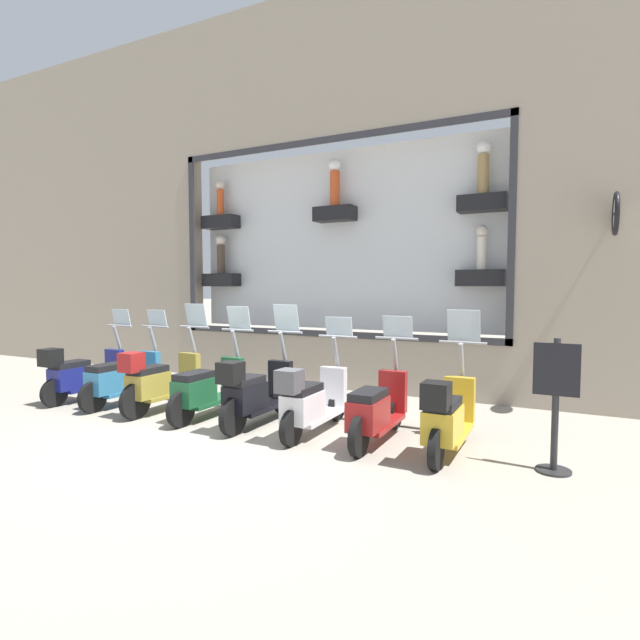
{
  "coord_description": "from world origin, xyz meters",
  "views": [
    {
      "loc": [
        -5.16,
        -4.16,
        1.95
      ],
      "look_at": [
        2.06,
        -0.52,
        1.41
      ],
      "focal_mm": 28.0,
      "sensor_mm": 36.0,
      "label": 1
    }
  ],
  "objects_px": {
    "shop_sign_post": "(555,402)",
    "scooter_teal_6": "(121,380)",
    "scooter_navy_7": "(81,374)",
    "scooter_olive_5": "(159,381)",
    "scooter_white_2": "(310,401)",
    "scooter_red_1": "(376,410)",
    "scooter_yellow_0": "(447,416)",
    "scooter_black_3": "(254,393)",
    "scooter_green_4": "(207,389)"
  },
  "relations": [
    {
      "from": "scooter_green_4",
      "to": "scooter_black_3",
      "type": "bearing_deg",
      "value": -93.76
    },
    {
      "from": "scooter_teal_6",
      "to": "scooter_red_1",
      "type": "bearing_deg",
      "value": -90.01
    },
    {
      "from": "scooter_olive_5",
      "to": "scooter_navy_7",
      "type": "height_order",
      "value": "scooter_olive_5"
    },
    {
      "from": "scooter_teal_6",
      "to": "shop_sign_post",
      "type": "xyz_separation_m",
      "value": [
        -0.07,
        -6.47,
        0.32
      ]
    },
    {
      "from": "scooter_black_3",
      "to": "scooter_green_4",
      "type": "height_order",
      "value": "scooter_black_3"
    },
    {
      "from": "scooter_yellow_0",
      "to": "scooter_white_2",
      "type": "height_order",
      "value": "scooter_yellow_0"
    },
    {
      "from": "scooter_teal_6",
      "to": "shop_sign_post",
      "type": "height_order",
      "value": "scooter_teal_6"
    },
    {
      "from": "scooter_navy_7",
      "to": "scooter_olive_5",
      "type": "bearing_deg",
      "value": -89.47
    },
    {
      "from": "scooter_black_3",
      "to": "shop_sign_post",
      "type": "xyz_separation_m",
      "value": [
        -0.02,
        -3.79,
        0.27
      ]
    },
    {
      "from": "scooter_white_2",
      "to": "scooter_navy_7",
      "type": "xyz_separation_m",
      "value": [
        0.0,
        4.45,
        0.0
      ]
    },
    {
      "from": "shop_sign_post",
      "to": "scooter_green_4",
      "type": "bearing_deg",
      "value": 89.06
    },
    {
      "from": "scooter_olive_5",
      "to": "scooter_navy_7",
      "type": "relative_size",
      "value": 1.01
    },
    {
      "from": "scooter_yellow_0",
      "to": "scooter_olive_5",
      "type": "bearing_deg",
      "value": 89.82
    },
    {
      "from": "scooter_olive_5",
      "to": "shop_sign_post",
      "type": "distance_m",
      "value": 5.58
    },
    {
      "from": "scooter_red_1",
      "to": "scooter_white_2",
      "type": "bearing_deg",
      "value": 94.41
    },
    {
      "from": "scooter_olive_5",
      "to": "shop_sign_post",
      "type": "xyz_separation_m",
      "value": [
        -0.02,
        -5.58,
        0.26
      ]
    },
    {
      "from": "shop_sign_post",
      "to": "scooter_yellow_0",
      "type": "bearing_deg",
      "value": 89.57
    },
    {
      "from": "scooter_red_1",
      "to": "scooter_green_4",
      "type": "xyz_separation_m",
      "value": [
        0.0,
        2.67,
        0.01
      ]
    },
    {
      "from": "scooter_yellow_0",
      "to": "scooter_white_2",
      "type": "xyz_separation_m",
      "value": [
        -0.0,
        1.78,
        -0.01
      ]
    },
    {
      "from": "scooter_navy_7",
      "to": "scooter_white_2",
      "type": "bearing_deg",
      "value": -90.02
    },
    {
      "from": "scooter_yellow_0",
      "to": "scooter_navy_7",
      "type": "bearing_deg",
      "value": 90.03
    },
    {
      "from": "scooter_yellow_0",
      "to": "scooter_teal_6",
      "type": "relative_size",
      "value": 1.0
    },
    {
      "from": "scooter_teal_6",
      "to": "scooter_green_4",
      "type": "bearing_deg",
      "value": -89.87
    },
    {
      "from": "scooter_olive_5",
      "to": "scooter_navy_7",
      "type": "bearing_deg",
      "value": 90.53
    },
    {
      "from": "scooter_red_1",
      "to": "shop_sign_post",
      "type": "xyz_separation_m",
      "value": [
        -0.07,
        -2.01,
        0.33
      ]
    },
    {
      "from": "scooter_green_4",
      "to": "scooter_teal_6",
      "type": "bearing_deg",
      "value": 90.13
    },
    {
      "from": "scooter_olive_5",
      "to": "scooter_yellow_0",
      "type": "bearing_deg",
      "value": -90.18
    },
    {
      "from": "scooter_white_2",
      "to": "scooter_red_1",
      "type": "bearing_deg",
      "value": -85.59
    },
    {
      "from": "scooter_yellow_0",
      "to": "scooter_green_4",
      "type": "xyz_separation_m",
      "value": [
        0.07,
        3.56,
        -0.03
      ]
    },
    {
      "from": "scooter_yellow_0",
      "to": "scooter_black_3",
      "type": "distance_m",
      "value": 2.67
    },
    {
      "from": "scooter_olive_5",
      "to": "scooter_teal_6",
      "type": "bearing_deg",
      "value": 86.73
    },
    {
      "from": "scooter_yellow_0",
      "to": "scooter_green_4",
      "type": "distance_m",
      "value": 3.56
    },
    {
      "from": "scooter_red_1",
      "to": "scooter_olive_5",
      "type": "bearing_deg",
      "value": 90.81
    },
    {
      "from": "scooter_white_2",
      "to": "scooter_olive_5",
      "type": "distance_m",
      "value": 2.67
    },
    {
      "from": "shop_sign_post",
      "to": "scooter_olive_5",
      "type": "bearing_deg",
      "value": 89.77
    },
    {
      "from": "scooter_red_1",
      "to": "scooter_black_3",
      "type": "relative_size",
      "value": 1.0
    },
    {
      "from": "scooter_red_1",
      "to": "scooter_navy_7",
      "type": "height_order",
      "value": "scooter_red_1"
    },
    {
      "from": "scooter_white_2",
      "to": "scooter_olive_5",
      "type": "bearing_deg",
      "value": 89.61
    },
    {
      "from": "scooter_black_3",
      "to": "scooter_navy_7",
      "type": "relative_size",
      "value": 1.01
    },
    {
      "from": "scooter_black_3",
      "to": "scooter_olive_5",
      "type": "xyz_separation_m",
      "value": [
        0.0,
        1.78,
        0.01
      ]
    },
    {
      "from": "scooter_green_4",
      "to": "shop_sign_post",
      "type": "bearing_deg",
      "value": -90.94
    },
    {
      "from": "shop_sign_post",
      "to": "scooter_teal_6",
      "type": "bearing_deg",
      "value": 89.35
    },
    {
      "from": "scooter_teal_6",
      "to": "scooter_black_3",
      "type": "bearing_deg",
      "value": -91.17
    },
    {
      "from": "scooter_navy_7",
      "to": "scooter_teal_6",
      "type": "bearing_deg",
      "value": -85.68
    },
    {
      "from": "scooter_navy_7",
      "to": "shop_sign_post",
      "type": "height_order",
      "value": "scooter_navy_7"
    },
    {
      "from": "scooter_red_1",
      "to": "scooter_olive_5",
      "type": "xyz_separation_m",
      "value": [
        -0.05,
        3.56,
        0.06
      ]
    },
    {
      "from": "scooter_red_1",
      "to": "scooter_olive_5",
      "type": "height_order",
      "value": "scooter_olive_5"
    },
    {
      "from": "scooter_white_2",
      "to": "shop_sign_post",
      "type": "distance_m",
      "value": 2.92
    },
    {
      "from": "scooter_black_3",
      "to": "scooter_olive_5",
      "type": "height_order",
      "value": "scooter_black_3"
    },
    {
      "from": "scooter_navy_7",
      "to": "scooter_yellow_0",
      "type": "bearing_deg",
      "value": -89.97
    }
  ]
}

